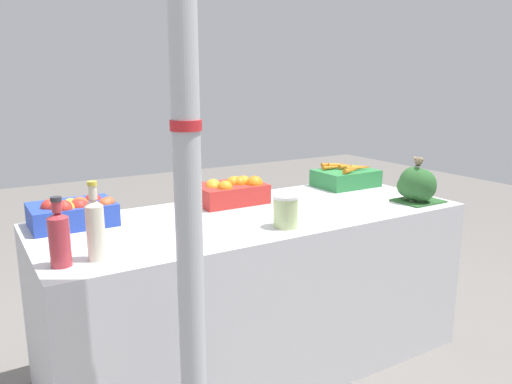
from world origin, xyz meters
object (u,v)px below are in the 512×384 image
Objects in this scene: orange_crate at (231,191)px; juice_bottle_ruby at (59,237)px; carrot_crate at (346,177)px; juice_bottle_cloudy at (95,227)px; support_pole at (187,164)px; broccoli_pile at (416,185)px; apple_crate at (74,212)px; sparrow_bird at (419,161)px; pickle_jar at (286,211)px.

juice_bottle_ruby is (-0.89, -0.47, 0.04)m from orange_crate.
juice_bottle_ruby reaches higher than carrot_crate.
juice_bottle_ruby is at bearing 180.00° from juice_bottle_cloudy.
support_pole is 10.09× the size of broccoli_pile.
support_pole is 0.88m from apple_crate.
broccoli_pile is (1.37, 0.35, -0.28)m from support_pole.
orange_crate is 0.75m from carrot_crate.
juice_bottle_cloudy is (-0.19, 0.36, -0.25)m from support_pole.
juice_bottle_cloudy is 1.58m from sparrow_bird.
sparrow_bird reaches higher than pickle_jar.
sparrow_bird is at bearing 14.63° from support_pole.
carrot_crate is 1.44× the size of juice_bottle_ruby.
juice_bottle_cloudy is at bearing 117.45° from support_pole.
support_pole is at bearing -41.53° from sparrow_bird.
sparrow_bird is at bearing 1.66° from pickle_jar.
sparrow_bird is (0.81, 0.02, 0.14)m from pickle_jar.
apple_crate is 1.24× the size of juice_bottle_cloudy.
juice_bottle_cloudy reaches higher than carrot_crate.
juice_bottle_cloudy is (-0.02, -0.45, 0.05)m from apple_crate.
carrot_crate is at bearing -139.42° from sparrow_bird.
sparrow_bird reaches higher than carrot_crate.
apple_crate is at bearing -72.30° from sparrow_bird.
juice_bottle_ruby is 1.95× the size of sparrow_bird.
juice_bottle_ruby is at bearing 179.90° from broccoli_pile.
orange_crate is 1.52× the size of broccoli_pile.
juice_bottle_ruby reaches higher than broccoli_pile.
support_pole is 6.62× the size of orange_crate.
carrot_crate is 0.90m from pickle_jar.
support_pole is 1.05m from orange_crate.
carrot_crate is 2.49× the size of pickle_jar.
pickle_jar is (0.88, -0.02, -0.03)m from juice_bottle_ruby.
juice_bottle_ruby is at bearing -106.58° from apple_crate.
carrot_crate is 0.49m from sparrow_bird.
broccoli_pile reaches higher than apple_crate.
support_pole reaches higher than carrot_crate.
carrot_crate is 0.48m from broccoli_pile.
juice_bottle_cloudy reaches higher than juice_bottle_ruby.
broccoli_pile is 1.56m from juice_bottle_cloudy.
pickle_jar is at bearing -54.49° from sparrow_bird.
support_pole reaches higher than juice_bottle_ruby.
broccoli_pile is at bearing -28.60° from sparrow_bird.
pickle_jar is at bearing -1.36° from juice_bottle_cloudy.
broccoli_pile is 1.67m from juice_bottle_ruby.
support_pole is 18.63× the size of sparrow_bird.
apple_crate is 1.50m from carrot_crate.
apple_crate is at bearing 73.42° from juice_bottle_ruby.
juice_bottle_ruby reaches higher than pickle_jar.
carrot_crate is 1.24× the size of juice_bottle_cloudy.
apple_crate is 1.00× the size of orange_crate.
juice_bottle_cloudy reaches higher than apple_crate.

